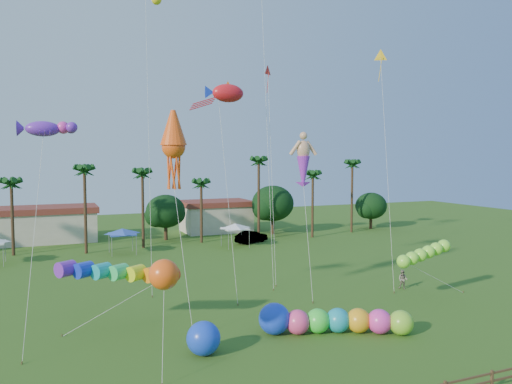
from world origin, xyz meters
name	(u,v)px	position (x,y,z in m)	size (l,w,h in m)	color
ground	(325,363)	(0.00, 0.00, 0.00)	(160.00, 160.00, 0.00)	#285116
tree_line	(185,209)	(3.57, 44.00, 4.28)	(69.46, 8.91, 11.00)	#3A2819
buildings_row	(130,223)	(-3.09, 50.00, 2.00)	(35.00, 7.00, 4.00)	beige
tent_row	(123,232)	(-6.00, 36.33, 2.75)	(31.00, 4.00, 0.60)	white
car_b	(251,237)	(11.15, 38.16, 0.81)	(1.71, 4.91, 1.62)	#4C4C54
spectator_b	(403,280)	(14.42, 11.07, 0.84)	(0.81, 0.63, 1.68)	gray
caterpillar_inflatable	(330,321)	(2.70, 3.98, 0.86)	(9.71, 5.46, 2.06)	#F34083
blue_ball	(203,338)	(-5.94, 3.76, 1.00)	(1.99, 1.99, 1.99)	blue
rainbow_tube	(141,278)	(-8.59, 9.11, 3.63)	(8.64, 4.02, 4.15)	red
green_worm	(404,262)	(11.49, 7.48, 3.38)	(9.84, 2.11, 4.02)	#87F436
orange_ball_kite	(164,275)	(-8.56, 2.13, 5.38)	(2.03, 2.49, 6.19)	#FF5714
merman_kite	(303,163)	(5.78, 13.50, 11.04)	(2.22, 4.14, 13.26)	tan
fish_kite	(228,93)	(0.08, 16.26, 16.90)	(4.20, 5.10, 17.76)	red
squid_kite	(174,147)	(-6.05, 10.19, 12.26)	(2.29, 4.76, 14.87)	#FD5314
lobster_kite	(43,129)	(-14.27, 10.90, 13.34)	(3.75, 5.65, 14.05)	purple
delta_kite_red	(268,75)	(5.27, 19.65, 19.26)	(1.39, 4.05, 20.21)	red
delta_kite_yellow	(381,60)	(14.02, 14.22, 20.36)	(1.87, 4.54, 21.32)	yellow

